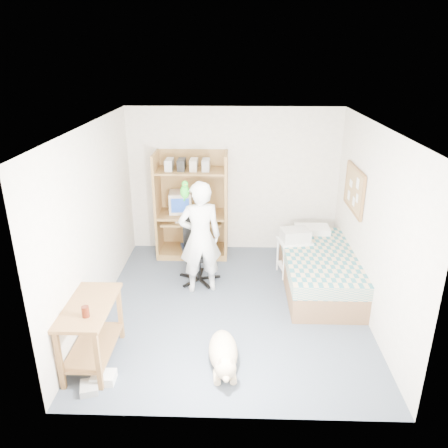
% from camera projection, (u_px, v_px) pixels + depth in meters
% --- Properties ---
extents(floor, '(4.00, 4.00, 0.00)m').
position_uv_depth(floor, '(231.00, 306.00, 6.11)').
color(floor, '#45515D').
rests_on(floor, ground).
extents(wall_back, '(3.60, 0.02, 2.50)m').
position_uv_depth(wall_back, '(234.00, 181.00, 7.51)').
color(wall_back, beige).
rests_on(wall_back, floor).
extents(wall_right, '(0.02, 4.00, 2.50)m').
position_uv_depth(wall_right, '(372.00, 225.00, 5.60)').
color(wall_right, beige).
rests_on(wall_right, floor).
extents(wall_left, '(0.02, 4.00, 2.50)m').
position_uv_depth(wall_left, '(94.00, 222.00, 5.70)').
color(wall_left, beige).
rests_on(wall_left, floor).
extents(ceiling, '(3.60, 4.00, 0.02)m').
position_uv_depth(ceiling, '(233.00, 126.00, 5.19)').
color(ceiling, white).
rests_on(ceiling, wall_back).
extents(computer_hutch, '(1.20, 0.63, 1.80)m').
position_uv_depth(computer_hutch, '(192.00, 209.00, 7.44)').
color(computer_hutch, brown).
rests_on(computer_hutch, floor).
extents(bed, '(1.02, 2.02, 0.66)m').
position_uv_depth(bed, '(319.00, 269.00, 6.54)').
color(bed, brown).
rests_on(bed, floor).
extents(side_desk, '(0.50, 1.00, 0.75)m').
position_uv_depth(side_desk, '(91.00, 324.00, 4.86)').
color(side_desk, brown).
rests_on(side_desk, floor).
extents(corkboard, '(0.04, 0.94, 0.66)m').
position_uv_depth(corkboard, '(354.00, 190.00, 6.36)').
color(corkboard, olive).
rests_on(corkboard, wall_right).
extents(office_chair, '(0.57, 0.57, 1.01)m').
position_uv_depth(office_chair, '(198.00, 258.00, 6.71)').
color(office_chair, black).
rests_on(office_chair, floor).
extents(person, '(0.69, 0.54, 1.68)m').
position_uv_depth(person, '(200.00, 238.00, 6.25)').
color(person, white).
rests_on(person, floor).
extents(parrot, '(0.12, 0.22, 0.34)m').
position_uv_depth(parrot, '(185.00, 191.00, 6.01)').
color(parrot, '#198713').
rests_on(parrot, person).
extents(dog, '(0.39, 1.02, 0.38)m').
position_uv_depth(dog, '(223.00, 354.00, 4.90)').
color(dog, '#D4B78E').
rests_on(dog, floor).
extents(printer_cart, '(0.56, 0.48, 0.59)m').
position_uv_depth(printer_cart, '(294.00, 252.00, 6.87)').
color(printer_cart, white).
rests_on(printer_cart, floor).
extents(printer, '(0.48, 0.40, 0.18)m').
position_uv_depth(printer, '(295.00, 235.00, 6.76)').
color(printer, '#B9B9B3').
rests_on(printer, printer_cart).
extents(crt_monitor, '(0.40, 0.42, 0.35)m').
position_uv_depth(crt_monitor, '(181.00, 202.00, 7.41)').
color(crt_monitor, beige).
rests_on(crt_monitor, computer_hutch).
extents(keyboard, '(0.46, 0.20, 0.03)m').
position_uv_depth(keyboard, '(189.00, 221.00, 7.35)').
color(keyboard, beige).
rests_on(keyboard, computer_hutch).
extents(pencil_cup, '(0.08, 0.08, 0.12)m').
position_uv_depth(pencil_cup, '(211.00, 211.00, 7.35)').
color(pencil_cup, gold).
rests_on(pencil_cup, computer_hutch).
extents(drink_glass, '(0.08, 0.08, 0.12)m').
position_uv_depth(drink_glass, '(85.00, 312.00, 4.53)').
color(drink_glass, '#40140A').
rests_on(drink_glass, side_desk).
extents(floor_box_a, '(0.25, 0.20, 0.10)m').
position_uv_depth(floor_box_a, '(104.00, 378.00, 4.70)').
color(floor_box_a, white).
rests_on(floor_box_a, floor).
extents(floor_box_b, '(0.23, 0.26, 0.08)m').
position_uv_depth(floor_box_b, '(89.00, 388.00, 4.58)').
color(floor_box_b, '#B0AFAB').
rests_on(floor_box_b, floor).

